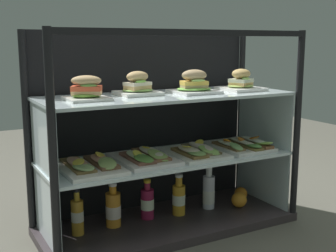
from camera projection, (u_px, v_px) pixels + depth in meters
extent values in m
cube|color=#59564B|center=(168.00, 229.00, 2.25)|extent=(6.00, 6.00, 0.02)
cube|color=#372F32|center=(168.00, 223.00, 2.24)|extent=(1.26, 0.49, 0.04)
cylinder|color=black|center=(53.00, 159.00, 1.67)|extent=(0.03, 0.03, 0.97)
cylinder|color=black|center=(297.00, 129.00, 2.25)|extent=(0.03, 0.03, 0.97)
cylinder|color=black|center=(27.00, 137.00, 2.07)|extent=(0.03, 0.03, 0.97)
cylinder|color=black|center=(241.00, 116.00, 2.65)|extent=(0.03, 0.03, 0.97)
cube|color=black|center=(194.00, 33.00, 1.88)|extent=(1.23, 0.03, 0.03)
cube|color=black|center=(146.00, 121.00, 2.36)|extent=(1.20, 0.01, 0.93)
cube|color=silver|center=(47.00, 211.00, 1.93)|extent=(0.01, 0.42, 0.31)
cube|color=silver|center=(262.00, 173.00, 2.49)|extent=(0.01, 0.42, 0.31)
cube|color=silver|center=(168.00, 158.00, 2.18)|extent=(1.21, 0.44, 0.01)
cube|color=silver|center=(43.00, 140.00, 1.87)|extent=(0.01, 0.42, 0.29)
cube|color=silver|center=(264.00, 118.00, 2.43)|extent=(0.01, 0.42, 0.29)
cube|color=silver|center=(168.00, 96.00, 2.13)|extent=(1.21, 0.44, 0.01)
cube|color=white|center=(87.00, 99.00, 1.92)|extent=(0.18, 0.18, 0.01)
ellipsoid|color=#639B34|center=(87.00, 95.00, 1.91)|extent=(0.13, 0.11, 0.02)
cube|color=#DBB076|center=(87.00, 93.00, 1.91)|extent=(0.14, 0.12, 0.02)
cube|color=#D04C2C|center=(87.00, 88.00, 1.91)|extent=(0.15, 0.12, 0.02)
ellipsoid|color=#598A37|center=(89.00, 86.00, 1.88)|extent=(0.08, 0.06, 0.01)
ellipsoid|color=tan|center=(86.00, 81.00, 1.90)|extent=(0.15, 0.12, 0.04)
cube|color=white|center=(138.00, 93.00, 2.10)|extent=(0.19, 0.19, 0.02)
ellipsoid|color=#83B759|center=(138.00, 90.00, 2.10)|extent=(0.15, 0.13, 0.01)
cube|color=#E6BA78|center=(138.00, 88.00, 2.09)|extent=(0.13, 0.10, 0.02)
cube|color=beige|center=(137.00, 84.00, 2.09)|extent=(0.13, 0.11, 0.02)
ellipsoid|color=#80C64C|center=(141.00, 82.00, 2.06)|extent=(0.07, 0.05, 0.02)
ellipsoid|color=tan|center=(137.00, 77.00, 2.09)|extent=(0.13, 0.11, 0.05)
cube|color=white|center=(194.00, 92.00, 2.18)|extent=(0.21, 0.21, 0.01)
ellipsoid|color=#6AB046|center=(194.00, 89.00, 2.17)|extent=(0.17, 0.15, 0.01)
cube|color=tan|center=(194.00, 87.00, 2.17)|extent=(0.13, 0.10, 0.02)
cube|color=#F4C551|center=(194.00, 83.00, 2.17)|extent=(0.14, 0.11, 0.02)
ellipsoid|color=#A0CD67|center=(198.00, 81.00, 2.14)|extent=(0.08, 0.04, 0.02)
ellipsoid|color=tan|center=(194.00, 75.00, 2.16)|extent=(0.14, 0.11, 0.05)
cube|color=white|center=(241.00, 89.00, 2.29)|extent=(0.20, 0.20, 0.02)
ellipsoid|color=#A7C661|center=(241.00, 86.00, 2.29)|extent=(0.14, 0.12, 0.02)
cube|color=#DDB467|center=(241.00, 84.00, 2.29)|extent=(0.13, 0.12, 0.02)
cube|color=beige|center=(241.00, 80.00, 2.29)|extent=(0.13, 0.13, 0.02)
ellipsoid|color=#94C85C|center=(246.00, 78.00, 2.25)|extent=(0.07, 0.05, 0.02)
ellipsoid|color=tan|center=(241.00, 74.00, 2.28)|extent=(0.14, 0.13, 0.05)
cube|color=white|center=(90.00, 168.00, 1.96)|extent=(0.25, 0.34, 0.02)
cube|color=brown|center=(78.00, 165.00, 1.95)|extent=(0.09, 0.27, 0.01)
ellipsoid|color=#97B772|center=(83.00, 167.00, 1.88)|extent=(0.10, 0.14, 0.02)
ellipsoid|color=#E5A78D|center=(78.00, 162.00, 1.95)|extent=(0.07, 0.21, 0.02)
cylinder|color=yellow|center=(78.00, 162.00, 1.91)|extent=(0.07, 0.07, 0.02)
cube|color=brown|center=(101.00, 162.00, 1.99)|extent=(0.09, 0.25, 0.01)
ellipsoid|color=#9AB866|center=(107.00, 163.00, 1.93)|extent=(0.10, 0.14, 0.04)
ellipsoid|color=#E39F83|center=(101.00, 159.00, 1.99)|extent=(0.07, 0.20, 0.01)
cylinder|color=yellow|center=(100.00, 155.00, 2.02)|extent=(0.06, 0.07, 0.02)
cube|color=white|center=(144.00, 159.00, 2.10)|extent=(0.25, 0.34, 0.02)
cube|color=brown|center=(137.00, 158.00, 2.06)|extent=(0.09, 0.23, 0.01)
ellipsoid|color=#56893A|center=(144.00, 158.00, 2.00)|extent=(0.09, 0.13, 0.03)
ellipsoid|color=#E3F1C5|center=(137.00, 155.00, 2.06)|extent=(0.07, 0.19, 0.01)
cylinder|color=#EDDD49|center=(138.00, 154.00, 2.04)|extent=(0.06, 0.06, 0.03)
cube|color=brown|center=(151.00, 154.00, 2.13)|extent=(0.09, 0.26, 0.01)
ellipsoid|color=#96B35B|center=(158.00, 155.00, 2.06)|extent=(0.10, 0.14, 0.05)
ellipsoid|color=silver|center=(150.00, 151.00, 2.13)|extent=(0.07, 0.21, 0.02)
cylinder|color=yellow|center=(146.00, 147.00, 2.15)|extent=(0.04, 0.04, 0.01)
cube|color=white|center=(193.00, 153.00, 2.22)|extent=(0.25, 0.34, 0.02)
cube|color=brown|center=(189.00, 153.00, 2.17)|extent=(0.09, 0.22, 0.01)
ellipsoid|color=#749D52|center=(197.00, 153.00, 2.11)|extent=(0.08, 0.11, 0.02)
ellipsoid|color=beige|center=(189.00, 149.00, 2.17)|extent=(0.07, 0.18, 0.02)
cylinder|color=yellow|center=(187.00, 147.00, 2.17)|extent=(0.06, 0.06, 0.01)
cube|color=brown|center=(201.00, 149.00, 2.25)|extent=(0.09, 0.25, 0.01)
ellipsoid|color=#9BCD63|center=(209.00, 150.00, 2.18)|extent=(0.11, 0.14, 0.04)
ellipsoid|color=#F4DECE|center=(201.00, 146.00, 2.25)|extent=(0.07, 0.20, 0.02)
cylinder|color=yellow|center=(199.00, 142.00, 2.27)|extent=(0.06, 0.06, 0.02)
cube|color=white|center=(238.00, 146.00, 2.36)|extent=(0.25, 0.34, 0.02)
cube|color=brown|center=(228.00, 146.00, 2.31)|extent=(0.06, 0.22, 0.01)
ellipsoid|color=#8AC170|center=(236.00, 146.00, 2.25)|extent=(0.06, 0.12, 0.03)
ellipsoid|color=white|center=(228.00, 143.00, 2.31)|extent=(0.05, 0.18, 0.02)
cylinder|color=orange|center=(227.00, 141.00, 2.32)|extent=(0.05, 0.05, 0.03)
cube|color=brown|center=(243.00, 145.00, 2.33)|extent=(0.06, 0.27, 0.01)
ellipsoid|color=#518941|center=(253.00, 145.00, 2.26)|extent=(0.07, 0.14, 0.02)
ellipsoid|color=beige|center=(243.00, 142.00, 2.33)|extent=(0.05, 0.21, 0.02)
cylinder|color=orange|center=(241.00, 139.00, 2.34)|extent=(0.05, 0.05, 0.02)
cube|color=brown|center=(254.00, 143.00, 2.37)|extent=(0.06, 0.25, 0.01)
ellipsoid|color=#94CA53|center=(263.00, 144.00, 2.30)|extent=(0.06, 0.13, 0.04)
ellipsoid|color=white|center=(254.00, 140.00, 2.36)|extent=(0.05, 0.20, 0.02)
cylinder|color=orange|center=(254.00, 138.00, 2.36)|extent=(0.07, 0.07, 0.02)
cylinder|color=gold|center=(77.00, 217.00, 2.05)|extent=(0.06, 0.06, 0.16)
cylinder|color=silver|center=(77.00, 216.00, 2.05)|extent=(0.06, 0.06, 0.05)
cylinder|color=gold|center=(77.00, 196.00, 2.03)|extent=(0.03, 0.03, 0.04)
cylinder|color=black|center=(76.00, 190.00, 2.03)|extent=(0.03, 0.03, 0.01)
cylinder|color=orange|center=(113.00, 210.00, 2.14)|extent=(0.07, 0.07, 0.16)
cylinder|color=silver|center=(113.00, 211.00, 2.15)|extent=(0.07, 0.07, 0.06)
cylinder|color=orange|center=(113.00, 190.00, 2.13)|extent=(0.03, 0.03, 0.04)
cylinder|color=silver|center=(113.00, 184.00, 2.12)|extent=(0.04, 0.04, 0.01)
cylinder|color=#931D46|center=(147.00, 204.00, 2.24)|extent=(0.07, 0.07, 0.15)
cylinder|color=white|center=(147.00, 204.00, 2.24)|extent=(0.07, 0.07, 0.05)
cylinder|color=maroon|center=(147.00, 186.00, 2.22)|extent=(0.03, 0.03, 0.04)
cylinder|color=gold|center=(147.00, 181.00, 2.22)|extent=(0.03, 0.03, 0.02)
cylinder|color=gold|center=(179.00, 200.00, 2.29)|extent=(0.06, 0.06, 0.15)
cylinder|color=white|center=(179.00, 199.00, 2.29)|extent=(0.07, 0.07, 0.05)
cylinder|color=gold|center=(179.00, 181.00, 2.27)|extent=(0.03, 0.03, 0.05)
cylinder|color=white|center=(179.00, 176.00, 2.27)|extent=(0.04, 0.04, 0.01)
cylinder|color=white|center=(209.00, 192.00, 2.38)|extent=(0.06, 0.06, 0.17)
cylinder|color=silver|center=(209.00, 196.00, 2.38)|extent=(0.06, 0.06, 0.07)
cylinder|color=white|center=(209.00, 172.00, 2.36)|extent=(0.03, 0.03, 0.05)
cylinder|color=silver|center=(209.00, 166.00, 2.35)|extent=(0.04, 0.04, 0.01)
sphere|color=orange|center=(241.00, 194.00, 2.51)|extent=(0.07, 0.07, 0.07)
sphere|color=orange|center=(239.00, 200.00, 2.40)|extent=(0.08, 0.08, 0.08)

